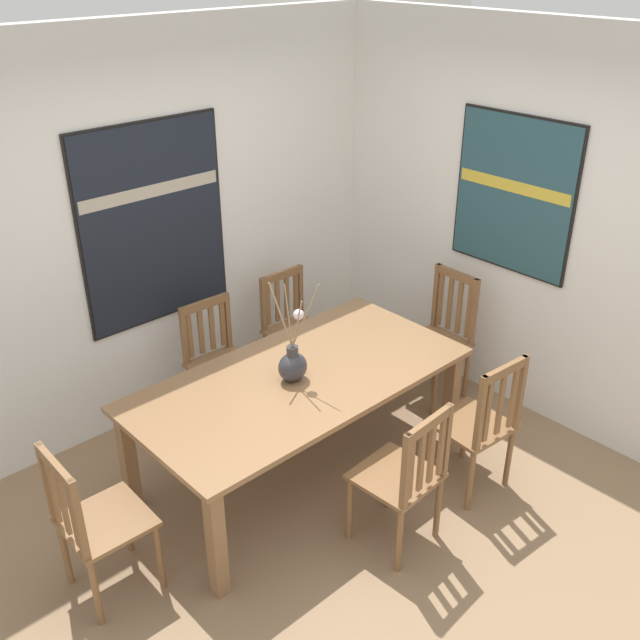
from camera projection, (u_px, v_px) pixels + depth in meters
name	position (u px, v px, depth m)	size (l,w,h in m)	color
ground_plane	(350.00, 522.00, 4.37)	(6.40, 6.40, 0.03)	#8E7051
wall_back	(161.00, 228.00, 4.94)	(6.40, 0.12, 2.70)	silver
wall_side	(550.00, 234.00, 4.85)	(0.12, 6.40, 2.70)	silver
dining_table	(299.00, 388.00, 4.45)	(2.09, 1.05, 0.74)	#8E6642
centerpiece_vase	(293.00, 363.00, 4.32)	(0.19, 0.25, 0.65)	#333338
chair_0	(479.00, 423.00, 4.40)	(0.45, 0.45, 0.96)	brown
chair_1	(219.00, 360.00, 5.09)	(0.43, 0.43, 0.90)	brown
chair_2	(404.00, 476.00, 3.98)	(0.45, 0.45, 0.93)	brown
chair_3	(95.00, 521.00, 3.67)	(0.43, 0.43, 0.94)	brown
chair_4	(294.00, 327.00, 5.52)	(0.43, 0.43, 0.90)	brown
chair_5	(441.00, 335.00, 5.36)	(0.44, 0.44, 0.98)	brown
painting_on_back_wall	(153.00, 224.00, 4.81)	(1.08, 0.05, 1.37)	black
painting_on_side_wall	(514.00, 194.00, 4.88)	(0.05, 0.91, 1.07)	black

